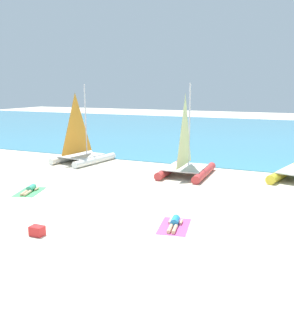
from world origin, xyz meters
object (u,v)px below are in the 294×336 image
object	(u,v)px
sailboat_white	(82,151)
cooler_box	(37,231)
sunbather_left	(30,189)
towel_right	(174,226)
sunbather_right	(175,223)
sailboat_red	(186,162)
towel_left	(30,192)

from	to	relation	value
sailboat_white	cooler_box	world-z (taller)	sailboat_white
sailboat_white	sunbather_left	distance (m)	7.81
sunbather_left	towel_right	bearing A→B (deg)	-28.73
sailboat_white	sunbather_right	world-z (taller)	sailboat_white
sailboat_red	sunbather_left	world-z (taller)	sailboat_red
towel_left	sunbather_left	world-z (taller)	sunbather_left
sailboat_white	sunbather_right	size ratio (longest dim) A/B	3.49
towel_left	towel_right	bearing A→B (deg)	-10.45
sailboat_red	towel_right	distance (m)	8.67
towel_right	cooler_box	xyz separation A→B (m)	(-4.21, -2.88, 0.17)
sailboat_white	sailboat_red	distance (m)	8.08
sunbather_left	cooler_box	distance (m)	6.18
sailboat_red	sunbather_left	distance (m)	9.13
sailboat_red	towel_left	world-z (taller)	sailboat_red
towel_left	cooler_box	size ratio (longest dim) A/B	3.80
towel_right	sunbather_right	xyz separation A→B (m)	(-0.01, 0.07, 0.13)
sailboat_white	cooler_box	size ratio (longest dim) A/B	10.89
towel_left	sunbather_left	size ratio (longest dim) A/B	1.24
sailboat_white	towel_left	world-z (taller)	sailboat_white
sunbather_left	towel_right	distance (m)	8.60
towel_right	cooler_box	bearing A→B (deg)	-145.61
towel_left	cooler_box	world-z (taller)	cooler_box
sailboat_white	towel_left	xyz separation A→B (m)	(1.90, -7.62, -0.81)
towel_left	sailboat_white	bearing A→B (deg)	104.01
towel_left	sunbather_left	xyz separation A→B (m)	(-0.02, 0.06, 0.13)
towel_right	towel_left	bearing A→B (deg)	169.55
sailboat_red	towel_left	xyz separation A→B (m)	(-6.14, -6.77, -0.81)
sailboat_white	towel_left	size ratio (longest dim) A/B	2.87
towel_left	cooler_box	bearing A→B (deg)	-46.47
sunbather_right	sailboat_red	bearing A→B (deg)	94.26
sailboat_red	cooler_box	xyz separation A→B (m)	(-1.92, -11.21, -0.64)
sunbather_left	cooler_box	xyz separation A→B (m)	(4.23, -4.50, 0.05)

